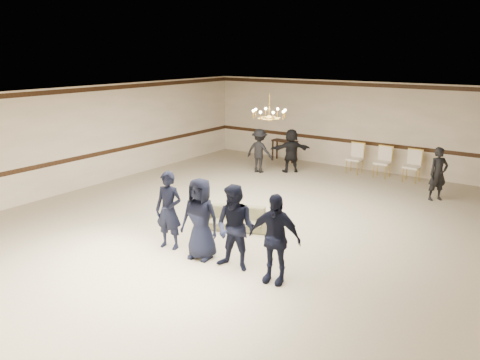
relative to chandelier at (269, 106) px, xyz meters
The scene contains 16 objects.
room 1.62m from the chandelier, 90.00° to the right, with size 12.01×14.01×3.21m.
chair_rail 6.27m from the chandelier, 90.00° to the left, with size 12.00×0.02×0.14m, color black.
crown_molding 5.99m from the chandelier, 90.00° to the left, with size 12.00×0.02×0.14m, color black.
chandelier is the anchor object (origin of this frame).
boy_a 3.90m from the chandelier, 98.42° to the right, with size 0.64×0.42×1.74m, color black.
boy_b 3.89m from the chandelier, 82.95° to the right, with size 0.85×0.55×1.74m, color black.
boy_c 4.09m from the chandelier, 68.43° to the right, with size 0.85×0.66×1.74m, color black.
boy_d 4.46m from the chandelier, 56.30° to the right, with size 1.02×0.42×1.74m, color black.
settee 3.02m from the chandelier, 88.61° to the right, with size 1.77×0.69×0.52m, color #7B7552.
adult_left 4.71m from the chandelier, 126.16° to the left, with size 1.02×0.59×1.58m, color black.
adult_mid 4.88m from the chandelier, 111.18° to the left, with size 1.46×0.47×1.58m, color black.
adult_right 5.52m from the chandelier, 46.63° to the left, with size 0.57×0.38×1.58m, color black.
banquet_chair_left 5.78m from the chandelier, 86.10° to the left, with size 0.51×0.51×1.06m, color #F4E6CD, non-canonical shape.
banquet_chair_mid 5.92m from the chandelier, 75.53° to the left, with size 0.51×0.51×1.06m, color #F4E6CD, non-canonical shape.
banquet_chair_right 6.23m from the chandelier, 65.88° to the left, with size 0.51×0.51×1.06m, color #F4E6CD, non-canonical shape.
console_table 6.55m from the chandelier, 115.78° to the left, with size 1.01×0.43×0.85m, color black.
Camera 1 is at (6.28, -9.15, 4.22)m, focal length 34.40 mm.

